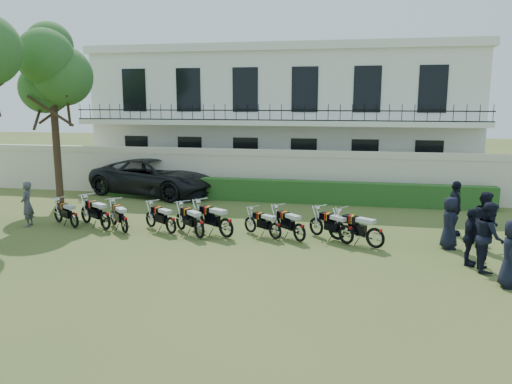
# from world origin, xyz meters

# --- Properties ---
(ground) EXTENTS (100.00, 100.00, 0.00)m
(ground) POSITION_xyz_m (0.00, 0.00, 0.00)
(ground) COLOR #405522
(ground) RESTS_ON ground
(perimeter_wall) EXTENTS (30.00, 0.35, 2.30)m
(perimeter_wall) POSITION_xyz_m (0.00, 8.00, 1.17)
(perimeter_wall) COLOR beige
(perimeter_wall) RESTS_ON ground
(hedge) EXTENTS (18.00, 0.60, 1.00)m
(hedge) POSITION_xyz_m (1.00, 7.20, 0.50)
(hedge) COLOR #1D4F1C
(hedge) RESTS_ON ground
(building) EXTENTS (20.40, 9.60, 7.40)m
(building) POSITION_xyz_m (0.00, 13.96, 3.71)
(building) COLOR white
(building) RESTS_ON ground
(tree_west_near) EXTENTS (3.40, 3.20, 7.90)m
(tree_west_near) POSITION_xyz_m (-8.96, 5.00, 5.89)
(tree_west_near) COLOR #473323
(tree_west_near) RESTS_ON ground
(motorcycle_0) EXTENTS (1.59, 1.02, 0.99)m
(motorcycle_0) POSITION_xyz_m (-5.82, 0.92, 0.45)
(motorcycle_0) COLOR black
(motorcycle_0) RESTS_ON ground
(motorcycle_1) EXTENTS (1.81, 1.21, 1.14)m
(motorcycle_1) POSITION_xyz_m (-4.56, 0.87, 0.52)
(motorcycle_1) COLOR black
(motorcycle_1) RESTS_ON ground
(motorcycle_2) EXTENTS (1.39, 1.47, 1.05)m
(motorcycle_2) POSITION_xyz_m (-3.68, 0.57, 0.48)
(motorcycle_2) COLOR black
(motorcycle_2) RESTS_ON ground
(motorcycle_3) EXTENTS (1.59, 1.13, 1.02)m
(motorcycle_3) POSITION_xyz_m (-2.08, 0.83, 0.47)
(motorcycle_3) COLOR black
(motorcycle_3) RESTS_ON ground
(motorcycle_4) EXTENTS (1.51, 1.42, 1.08)m
(motorcycle_4) POSITION_xyz_m (-0.93, 0.46, 0.50)
(motorcycle_4) COLOR black
(motorcycle_4) RESTS_ON ground
(motorcycle_5) EXTENTS (1.89, 1.18, 1.16)m
(motorcycle_5) POSITION_xyz_m (-0.08, 0.71, 0.54)
(motorcycle_5) COLOR black
(motorcycle_5) RESTS_ON ground
(motorcycle_6) EXTENTS (1.50, 1.05, 0.96)m
(motorcycle_6) POSITION_xyz_m (1.56, 0.89, 0.44)
(motorcycle_6) COLOR black
(motorcycle_6) RESTS_ON ground
(motorcycle_7) EXTENTS (1.46, 1.39, 1.05)m
(motorcycle_7) POSITION_xyz_m (2.39, 0.74, 0.48)
(motorcycle_7) COLOR black
(motorcycle_7) RESTS_ON ground
(motorcycle_8) EXTENTS (1.57, 1.33, 1.07)m
(motorcycle_8) POSITION_xyz_m (3.89, 0.77, 0.49)
(motorcycle_8) COLOR black
(motorcycle_8) RESTS_ON ground
(motorcycle_9) EXTENTS (1.82, 1.15, 1.12)m
(motorcycle_9) POSITION_xyz_m (4.79, 0.48, 0.52)
(motorcycle_9) COLOR black
(motorcycle_9) RESTS_ON ground
(suv) EXTENTS (6.89, 4.38, 1.77)m
(suv) POSITION_xyz_m (-5.52, 7.68, 0.89)
(suv) COLOR black
(suv) RESTS_ON ground
(inspector) EXTENTS (0.54, 0.69, 1.66)m
(inspector) POSITION_xyz_m (-7.65, 0.86, 0.83)
(inspector) COLOR #515155
(inspector) RESTS_ON ground
(officer_0) EXTENTS (0.76, 0.96, 1.72)m
(officer_0) POSITION_xyz_m (7.97, -2.15, 0.86)
(officer_0) COLOR black
(officer_0) RESTS_ON ground
(officer_1) EXTENTS (0.79, 0.98, 1.91)m
(officer_1) POSITION_xyz_m (7.70, -0.97, 0.95)
(officer_1) COLOR black
(officer_1) RESTS_ON ground
(officer_2) EXTENTS (0.68, 1.03, 1.63)m
(officer_2) POSITION_xyz_m (7.32, -0.58, 0.82)
(officer_2) COLOR black
(officer_2) RESTS_ON ground
(officer_3) EXTENTS (0.55, 0.82, 1.64)m
(officer_3) POSITION_xyz_m (7.04, 1.02, 0.82)
(officer_3) COLOR black
(officer_3) RESTS_ON ground
(officer_4) EXTENTS (0.77, 0.95, 1.83)m
(officer_4) POSITION_xyz_m (8.09, 1.12, 0.91)
(officer_4) COLOR black
(officer_4) RESTS_ON ground
(officer_5) EXTENTS (0.50, 1.12, 1.88)m
(officer_5) POSITION_xyz_m (7.49, 2.75, 0.94)
(officer_5) COLOR black
(officer_5) RESTS_ON ground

